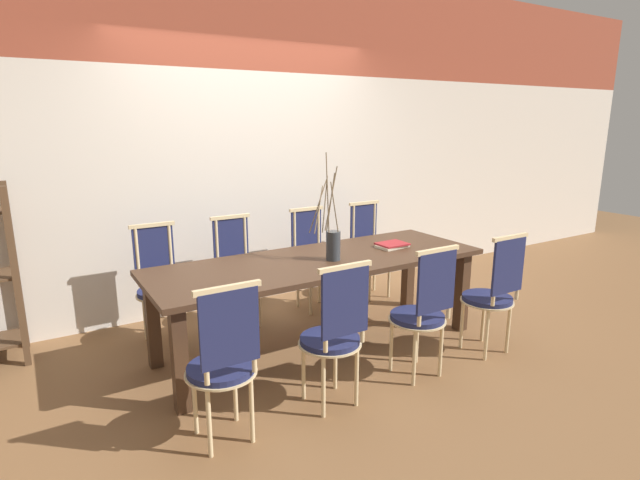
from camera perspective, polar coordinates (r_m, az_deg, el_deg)
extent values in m
plane|color=brown|center=(4.10, 0.00, -12.00)|extent=(16.00, 16.00, 0.00)
cube|color=beige|center=(4.90, -7.95, 5.65)|extent=(12.00, 0.06, 2.21)
cube|color=brown|center=(4.95, -8.61, 24.32)|extent=(12.00, 0.06, 0.99)
cube|color=#422B1C|center=(3.85, 0.00, -2.46)|extent=(2.63, 0.90, 0.04)
cube|color=#422B1C|center=(3.24, -15.73, -13.11)|extent=(0.09, 0.09, 0.69)
cube|color=#422B1C|center=(4.45, 15.89, -5.69)|extent=(0.09, 0.09, 0.69)
cube|color=#422B1C|center=(3.85, -18.57, -8.92)|extent=(0.09, 0.09, 0.69)
cube|color=#422B1C|center=(4.91, 10.04, -3.54)|extent=(0.09, 0.09, 0.69)
cylinder|color=#1E234C|center=(2.90, -11.25, -14.19)|extent=(0.38, 0.38, 0.04)
cylinder|color=beige|center=(2.91, -11.23, -14.60)|extent=(0.40, 0.40, 0.01)
cylinder|color=beige|center=(3.08, -14.12, -17.39)|extent=(0.03, 0.03, 0.42)
cylinder|color=beige|center=(3.14, -9.68, -16.45)|extent=(0.03, 0.03, 0.42)
cylinder|color=beige|center=(2.88, -12.56, -19.68)|extent=(0.03, 0.03, 0.42)
cylinder|color=beige|center=(2.95, -7.81, -18.58)|extent=(0.03, 0.03, 0.42)
cylinder|color=beige|center=(2.60, -13.05, -10.90)|extent=(0.03, 0.03, 0.51)
cylinder|color=beige|center=(2.69, -7.64, -9.86)|extent=(0.03, 0.03, 0.51)
cube|color=#1E234C|center=(2.63, -10.28, -9.91)|extent=(0.32, 0.02, 0.41)
cube|color=beige|center=(2.55, -10.53, -5.43)|extent=(0.36, 0.03, 0.03)
cylinder|color=#1E234C|center=(3.18, 1.13, -11.32)|extent=(0.38, 0.38, 0.04)
cylinder|color=beige|center=(3.19, 1.13, -11.70)|extent=(0.40, 0.40, 0.01)
cylinder|color=beige|center=(3.31, -1.90, -14.55)|extent=(0.03, 0.03, 0.42)
cylinder|color=beige|center=(3.43, 1.77, -13.55)|extent=(0.03, 0.03, 0.42)
cylinder|color=beige|center=(3.13, 0.39, -16.36)|extent=(0.03, 0.03, 0.42)
cylinder|color=beige|center=(3.25, 4.20, -15.20)|extent=(0.03, 0.03, 0.42)
cylinder|color=beige|center=(2.88, 0.64, -8.10)|extent=(0.03, 0.03, 0.51)
cylinder|color=beige|center=(3.02, 4.93, -7.11)|extent=(0.03, 0.03, 0.51)
cube|color=#1E234C|center=(2.93, 2.90, -7.16)|extent=(0.32, 0.02, 0.41)
cube|color=beige|center=(2.87, 2.90, -3.10)|extent=(0.36, 0.03, 0.03)
cylinder|color=#1E234C|center=(3.58, 11.05, -8.59)|extent=(0.38, 0.38, 0.04)
cylinder|color=beige|center=(3.59, 11.03, -8.94)|extent=(0.40, 0.40, 0.01)
cylinder|color=beige|center=(3.68, 8.15, -11.67)|extent=(0.03, 0.03, 0.42)
cylinder|color=beige|center=(3.83, 11.03, -10.76)|extent=(0.03, 0.03, 0.42)
cylinder|color=beige|center=(3.52, 10.73, -13.04)|extent=(0.03, 0.03, 0.42)
cylinder|color=beige|center=(3.67, 13.65, -12.01)|extent=(0.03, 0.03, 0.42)
cylinder|color=beige|center=(3.30, 11.43, -5.53)|extent=(0.03, 0.03, 0.51)
cylinder|color=beige|center=(3.47, 14.65, -4.72)|extent=(0.03, 0.03, 0.51)
cube|color=#1E234C|center=(3.37, 13.16, -4.73)|extent=(0.32, 0.02, 0.41)
cube|color=beige|center=(3.31, 13.30, -1.17)|extent=(0.36, 0.03, 0.03)
cylinder|color=#1E234C|center=(4.07, 18.56, -6.32)|extent=(0.38, 0.38, 0.04)
cylinder|color=beige|center=(4.08, 18.54, -6.63)|extent=(0.40, 0.40, 0.01)
cylinder|color=beige|center=(4.14, 15.91, -9.15)|extent=(0.03, 0.03, 0.42)
cylinder|color=beige|center=(4.31, 18.16, -8.38)|extent=(0.03, 0.03, 0.42)
cylinder|color=beige|center=(3.99, 18.51, -10.20)|extent=(0.03, 0.03, 0.42)
cylinder|color=beige|center=(4.17, 20.72, -9.34)|extent=(0.03, 0.03, 0.42)
cylinder|color=beige|center=(3.80, 19.40, -3.49)|extent=(0.03, 0.03, 0.51)
cylinder|color=beige|center=(4.00, 21.82, -2.85)|extent=(0.03, 0.03, 0.51)
cube|color=#1E234C|center=(3.89, 20.73, -2.82)|extent=(0.32, 0.02, 0.41)
cube|color=beige|center=(3.84, 20.94, 0.28)|extent=(0.36, 0.03, 0.03)
cylinder|color=#1E234C|center=(4.21, -17.64, -5.61)|extent=(0.38, 0.38, 0.04)
cylinder|color=beige|center=(4.22, -17.62, -5.91)|extent=(0.40, 0.40, 0.01)
cylinder|color=beige|center=(4.20, -15.38, -8.76)|extent=(0.03, 0.03, 0.42)
cylinder|color=beige|center=(4.15, -18.66, -9.28)|extent=(0.03, 0.03, 0.42)
cylinder|color=beige|center=(4.42, -16.27, -7.68)|extent=(0.03, 0.03, 0.42)
cylinder|color=beige|center=(4.38, -19.39, -8.16)|extent=(0.03, 0.03, 0.42)
cylinder|color=beige|center=(4.31, -16.72, -1.30)|extent=(0.03, 0.03, 0.51)
cylinder|color=beige|center=(4.26, -20.14, -1.75)|extent=(0.03, 0.03, 0.51)
cube|color=#1E234C|center=(4.28, -18.46, -1.18)|extent=(0.32, 0.02, 0.41)
cube|color=beige|center=(4.23, -18.66, 1.63)|extent=(0.36, 0.03, 0.03)
cylinder|color=#1E234C|center=(4.40, -9.20, -4.31)|extent=(0.38, 0.38, 0.04)
cylinder|color=beige|center=(4.41, -9.19, -4.60)|extent=(0.40, 0.40, 0.01)
cylinder|color=beige|center=(4.41, -7.00, -7.29)|extent=(0.03, 0.03, 0.42)
cylinder|color=beige|center=(4.32, -9.98, -7.83)|extent=(0.03, 0.03, 0.42)
cylinder|color=beige|center=(4.62, -8.27, -6.34)|extent=(0.03, 0.03, 0.42)
cylinder|color=beige|center=(4.54, -11.12, -6.84)|extent=(0.03, 0.03, 0.42)
cylinder|color=beige|center=(4.52, -8.56, -0.22)|extent=(0.03, 0.03, 0.51)
cylinder|color=beige|center=(4.42, -11.70, -0.63)|extent=(0.03, 0.03, 0.51)
cube|color=#1E234C|center=(4.47, -10.15, -0.09)|extent=(0.32, 0.02, 0.41)
cube|color=beige|center=(4.42, -10.24, 2.61)|extent=(0.36, 0.03, 0.03)
cylinder|color=#1E234C|center=(4.72, -0.56, -2.88)|extent=(0.38, 0.38, 0.04)
cylinder|color=beige|center=(4.73, -0.56, -3.16)|extent=(0.40, 0.40, 0.01)
cylinder|color=beige|center=(4.75, 1.48, -5.63)|extent=(0.03, 0.03, 0.42)
cylinder|color=beige|center=(4.63, -1.08, -6.15)|extent=(0.03, 0.03, 0.42)
cylinder|color=beige|center=(4.95, -0.06, -4.84)|extent=(0.03, 0.03, 0.42)
cylinder|color=beige|center=(4.83, -2.55, -5.31)|extent=(0.03, 0.03, 0.42)
cylinder|color=beige|center=(4.85, -0.19, 0.90)|extent=(0.03, 0.03, 0.51)
cylinder|color=beige|center=(4.73, -2.93, 0.54)|extent=(0.03, 0.03, 0.51)
cube|color=#1E234C|center=(4.79, -1.58, 1.03)|extent=(0.32, 0.02, 0.41)
cube|color=beige|center=(4.74, -1.56, 3.56)|extent=(0.36, 0.03, 0.03)
cylinder|color=#1E234C|center=(5.09, 6.02, -1.75)|extent=(0.38, 0.38, 0.04)
cylinder|color=beige|center=(5.10, 6.02, -2.00)|extent=(0.40, 0.40, 0.01)
cylinder|color=beige|center=(5.13, 7.88, -4.29)|extent=(0.03, 0.03, 0.42)
cylinder|color=beige|center=(4.99, 5.69, -4.76)|extent=(0.03, 0.03, 0.42)
cylinder|color=beige|center=(5.32, 6.22, -3.61)|extent=(0.03, 0.03, 0.42)
cylinder|color=beige|center=(5.18, 4.06, -4.04)|extent=(0.03, 0.03, 0.42)
cylinder|color=beige|center=(5.23, 6.19, 1.74)|extent=(0.03, 0.03, 0.51)
cylinder|color=beige|center=(5.07, 3.82, 1.43)|extent=(0.03, 0.03, 0.51)
cube|color=#1E234C|center=(5.15, 4.99, 1.87)|extent=(0.32, 0.02, 0.41)
cube|color=beige|center=(5.11, 5.08, 4.23)|extent=(0.36, 0.03, 0.03)
cylinder|color=#33383D|center=(3.79, 1.52, -0.65)|extent=(0.11, 0.11, 0.22)
cylinder|color=brown|center=(3.75, 1.22, 4.33)|extent=(0.08, 0.01, 0.44)
cylinder|color=brown|center=(3.79, -0.21, 3.95)|extent=(0.24, 0.14, 0.38)
cylinder|color=brown|center=(3.76, -0.16, 3.52)|extent=(0.18, 0.17, 0.33)
cylinder|color=brown|center=(3.70, 1.66, 3.76)|extent=(0.07, 0.03, 0.38)
cylinder|color=brown|center=(3.70, 0.87, 5.40)|extent=(0.04, 0.10, 0.59)
cylinder|color=brown|center=(3.76, 1.27, 4.74)|extent=(0.10, 0.03, 0.49)
cylinder|color=brown|center=(3.74, 0.56, 4.14)|extent=(0.11, 0.10, 0.41)
cube|color=beige|center=(4.23, 8.26, -0.70)|extent=(0.27, 0.18, 0.02)
cube|color=maroon|center=(4.24, 8.26, -0.44)|extent=(0.25, 0.20, 0.01)
cube|color=#513823|center=(4.17, -31.42, -3.84)|extent=(0.04, 0.04, 1.33)
cube|color=#513823|center=(4.51, -31.47, -2.66)|extent=(0.04, 0.04, 1.33)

